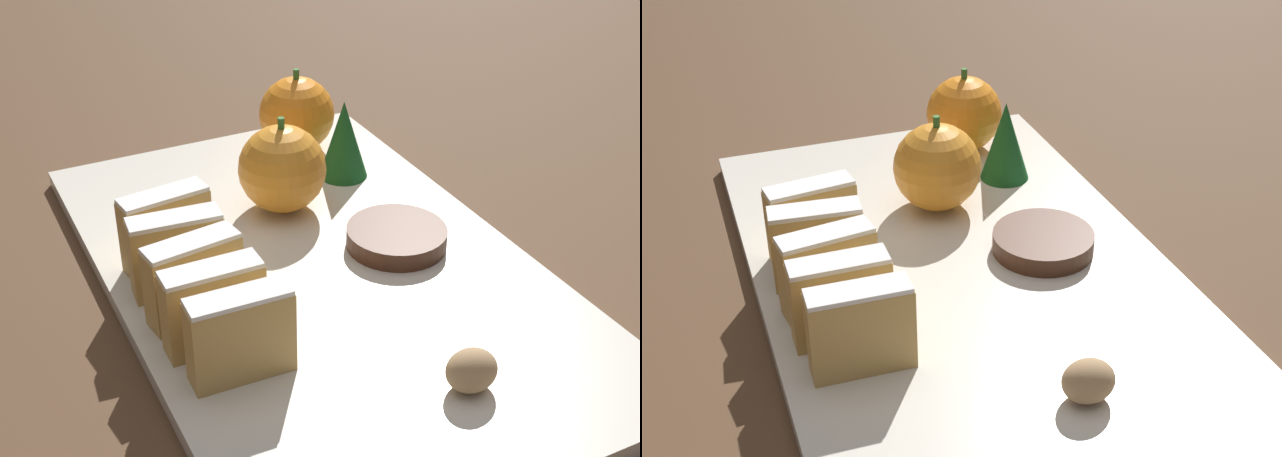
% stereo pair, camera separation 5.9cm
% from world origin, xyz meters
% --- Properties ---
extents(ground_plane, '(6.00, 6.00, 0.00)m').
position_xyz_m(ground_plane, '(0.00, 0.00, 0.00)').
color(ground_plane, '#513823').
extents(serving_platter, '(0.27, 0.45, 0.01)m').
position_xyz_m(serving_platter, '(0.00, 0.00, 0.01)').
color(serving_platter, silver).
rests_on(serving_platter, ground_plane).
extents(stollen_slice_front, '(0.06, 0.02, 0.06)m').
position_xyz_m(stollen_slice_front, '(-0.09, -0.08, 0.04)').
color(stollen_slice_front, tan).
rests_on(stollen_slice_front, serving_platter).
extents(stollen_slice_second, '(0.06, 0.02, 0.06)m').
position_xyz_m(stollen_slice_second, '(-0.09, -0.05, 0.04)').
color(stollen_slice_second, tan).
rests_on(stollen_slice_second, serving_platter).
extents(stollen_slice_third, '(0.06, 0.03, 0.06)m').
position_xyz_m(stollen_slice_third, '(-0.09, -0.02, 0.04)').
color(stollen_slice_third, tan).
rests_on(stollen_slice_third, serving_platter).
extents(stollen_slice_fourth, '(0.06, 0.03, 0.06)m').
position_xyz_m(stollen_slice_fourth, '(-0.09, 0.02, 0.04)').
color(stollen_slice_fourth, tan).
rests_on(stollen_slice_fourth, serving_platter).
extents(stollen_slice_fifth, '(0.06, 0.03, 0.06)m').
position_xyz_m(stollen_slice_fifth, '(-0.09, 0.05, 0.04)').
color(stollen_slice_fifth, tan).
rests_on(stollen_slice_fifth, serving_platter).
extents(orange_near, '(0.07, 0.07, 0.07)m').
position_xyz_m(orange_near, '(0.01, 0.09, 0.05)').
color(orange_near, orange).
rests_on(orange_near, serving_platter).
extents(orange_far, '(0.06, 0.06, 0.07)m').
position_xyz_m(orange_far, '(0.06, 0.17, 0.04)').
color(orange_far, orange).
rests_on(orange_far, serving_platter).
extents(walnut, '(0.03, 0.03, 0.03)m').
position_xyz_m(walnut, '(0.02, -0.15, 0.02)').
color(walnut, tan).
rests_on(walnut, serving_platter).
extents(chocolate_cookie, '(0.07, 0.07, 0.01)m').
position_xyz_m(chocolate_cookie, '(0.06, -0.00, 0.02)').
color(chocolate_cookie, '#472819').
rests_on(chocolate_cookie, serving_platter).
extents(evergreen_sprig, '(0.04, 0.04, 0.06)m').
position_xyz_m(evergreen_sprig, '(0.08, 0.11, 0.04)').
color(evergreen_sprig, '#195623').
rests_on(evergreen_sprig, serving_platter).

